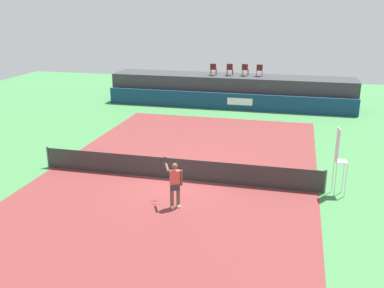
% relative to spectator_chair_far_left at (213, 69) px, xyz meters
% --- Properties ---
extents(ground_plane, '(48.00, 48.00, 0.00)m').
position_rel_spectator_chair_far_left_xyz_m(ground_plane, '(1.32, -11.94, -2.69)').
color(ground_plane, '#3D7A42').
extents(court_inner, '(12.00, 22.00, 0.00)m').
position_rel_spectator_chair_far_left_xyz_m(court_inner, '(1.32, -14.94, -2.69)').
color(court_inner, maroon).
rests_on(court_inner, ground).
extents(sponsor_wall, '(18.00, 0.22, 1.20)m').
position_rel_spectator_chair_far_left_xyz_m(sponsor_wall, '(1.33, -1.44, -2.09)').
color(sponsor_wall, navy).
rests_on(sponsor_wall, ground).
extents(spectator_platform, '(18.00, 2.80, 2.20)m').
position_rel_spectator_chair_far_left_xyz_m(spectator_platform, '(1.32, 0.36, -1.59)').
color(spectator_platform, '#38383D').
rests_on(spectator_platform, ground).
extents(spectator_chair_far_left, '(0.46, 0.46, 0.89)m').
position_rel_spectator_chair_far_left_xyz_m(spectator_chair_far_left, '(0.00, 0.00, 0.00)').
color(spectator_chair_far_left, '#561919').
rests_on(spectator_chair_far_left, spectator_platform).
extents(spectator_chair_left, '(0.46, 0.46, 0.89)m').
position_rel_spectator_chair_far_left_xyz_m(spectator_chair_left, '(1.19, 0.24, 0.00)').
color(spectator_chair_left, '#561919').
rests_on(spectator_chair_left, spectator_platform).
extents(spectator_chair_center, '(0.48, 0.48, 0.89)m').
position_rel_spectator_chair_far_left_xyz_m(spectator_chair_center, '(2.32, 0.36, 0.00)').
color(spectator_chair_center, '#561919').
rests_on(spectator_chair_center, spectator_platform).
extents(spectator_chair_right, '(0.48, 0.48, 0.89)m').
position_rel_spectator_chair_far_left_xyz_m(spectator_chair_right, '(3.37, 0.38, 0.00)').
color(spectator_chair_right, '#561919').
rests_on(spectator_chair_right, spectator_platform).
extents(umpire_chair, '(0.51, 0.51, 2.76)m').
position_rel_spectator_chair_far_left_xyz_m(umpire_chair, '(7.94, -14.96, -1.11)').
color(umpire_chair, white).
rests_on(umpire_chair, ground).
extents(tennis_net, '(12.40, 0.02, 0.95)m').
position_rel_spectator_chair_far_left_xyz_m(tennis_net, '(1.32, -14.94, -2.22)').
color(tennis_net, '#2D2D2D').
rests_on(tennis_net, ground).
extents(net_post_near, '(0.10, 0.10, 1.00)m').
position_rel_spectator_chair_far_left_xyz_m(net_post_near, '(-4.88, -14.94, -2.19)').
color(net_post_near, '#4C4C51').
rests_on(net_post_near, ground).
extents(net_post_far, '(0.10, 0.10, 1.00)m').
position_rel_spectator_chair_far_left_xyz_m(net_post_far, '(7.52, -14.94, -2.19)').
color(net_post_far, '#4C4C51').
rests_on(net_post_far, ground).
extents(tennis_player, '(1.03, 1.06, 1.77)m').
position_rel_spectator_chair_far_left_xyz_m(tennis_player, '(2.01, -17.59, -1.73)').
color(tennis_player, white).
rests_on(tennis_player, court_inner).
extents(tennis_ball, '(0.07, 0.07, 0.07)m').
position_rel_spectator_chair_far_left_xyz_m(tennis_ball, '(5.75, -8.20, -2.66)').
color(tennis_ball, '#D8EA33').
rests_on(tennis_ball, court_inner).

